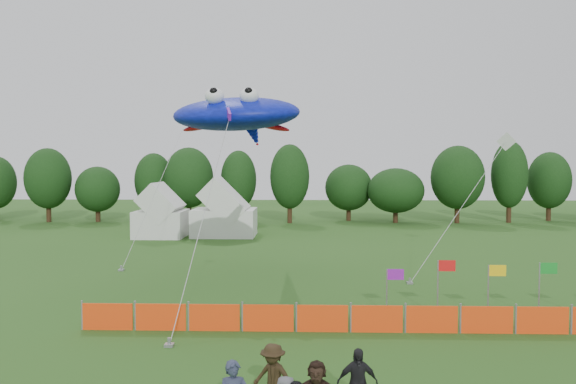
{
  "coord_description": "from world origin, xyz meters",
  "views": [
    {
      "loc": [
        0.61,
        -13.75,
        6.24
      ],
      "look_at": [
        0.0,
        6.0,
        5.2
      ],
      "focal_mm": 35.0,
      "sensor_mm": 36.0,
      "label": 1
    }
  ],
  "objects_px": {
    "spectator_c": "(273,378)",
    "tent_right": "(224,214)",
    "barrier_fence": "(377,319)",
    "stingray_kite": "(238,115)",
    "tent_left": "(161,215)",
    "spectator_d": "(357,383)"
  },
  "relations": [
    {
      "from": "spectator_c",
      "to": "tent_right",
      "type": "bearing_deg",
      "value": 127.64
    },
    {
      "from": "barrier_fence",
      "to": "stingray_kite",
      "type": "bearing_deg",
      "value": 124.36
    },
    {
      "from": "barrier_fence",
      "to": "tent_right",
      "type": "bearing_deg",
      "value": 109.45
    },
    {
      "from": "barrier_fence",
      "to": "stingray_kite",
      "type": "relative_size",
      "value": 1.12
    },
    {
      "from": "tent_left",
      "to": "barrier_fence",
      "type": "distance_m",
      "value": 30.0
    },
    {
      "from": "spectator_d",
      "to": "stingray_kite",
      "type": "relative_size",
      "value": 0.09
    },
    {
      "from": "tent_left",
      "to": "stingray_kite",
      "type": "xyz_separation_m",
      "value": [
        8.53,
        -17.07,
        6.88
      ]
    },
    {
      "from": "tent_right",
      "to": "spectator_d",
      "type": "height_order",
      "value": "tent_right"
    },
    {
      "from": "spectator_c",
      "to": "stingray_kite",
      "type": "bearing_deg",
      "value": 127.32
    },
    {
      "from": "barrier_fence",
      "to": "spectator_d",
      "type": "xyz_separation_m",
      "value": [
        -1.35,
        -6.95,
        0.37
      ]
    },
    {
      "from": "spectator_d",
      "to": "barrier_fence",
      "type": "bearing_deg",
      "value": 73.99
    },
    {
      "from": "tent_left",
      "to": "stingray_kite",
      "type": "distance_m",
      "value": 20.28
    },
    {
      "from": "spectator_d",
      "to": "tent_right",
      "type": "bearing_deg",
      "value": 98.54
    },
    {
      "from": "tent_right",
      "to": "spectator_d",
      "type": "relative_size",
      "value": 3.08
    },
    {
      "from": "spectator_c",
      "to": "stingray_kite",
      "type": "xyz_separation_m",
      "value": [
        -2.75,
        15.78,
        7.84
      ]
    },
    {
      "from": "tent_right",
      "to": "stingray_kite",
      "type": "relative_size",
      "value": 0.27
    },
    {
      "from": "tent_right",
      "to": "tent_left",
      "type": "bearing_deg",
      "value": -171.7
    },
    {
      "from": "barrier_fence",
      "to": "spectator_c",
      "type": "bearing_deg",
      "value": -116.99
    },
    {
      "from": "spectator_c",
      "to": "spectator_d",
      "type": "xyz_separation_m",
      "value": [
        2.08,
        -0.22,
        -0.01
      ]
    },
    {
      "from": "tent_left",
      "to": "barrier_fence",
      "type": "relative_size",
      "value": 0.19
    },
    {
      "from": "tent_right",
      "to": "spectator_c",
      "type": "distance_m",
      "value": 34.17
    },
    {
      "from": "tent_right",
      "to": "stingray_kite",
      "type": "height_order",
      "value": "stingray_kite"
    }
  ]
}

